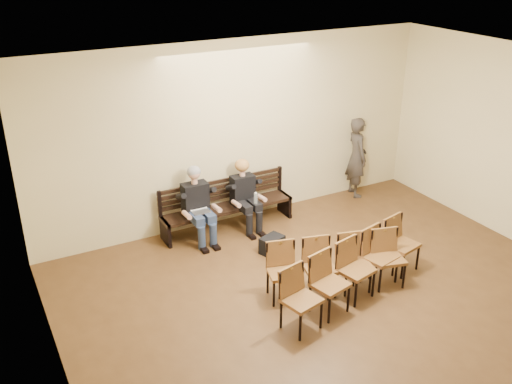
{
  "coord_description": "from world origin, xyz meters",
  "views": [
    {
      "loc": [
        -4.55,
        -4.18,
        5.13
      ],
      "look_at": [
        -0.12,
        4.05,
        0.93
      ],
      "focal_mm": 40.0,
      "sensor_mm": 36.0,
      "label": 1
    }
  ],
  "objects_px": {
    "seated_woman": "(245,197)",
    "passerby": "(357,151)",
    "chair_row_front": "(337,266)",
    "water_bottle": "(256,204)",
    "bag": "(272,245)",
    "bench": "(228,217)",
    "laptop": "(201,214)",
    "seated_man": "(198,204)",
    "chair_row_back": "(356,270)"
  },
  "relations": [
    {
      "from": "chair_row_front",
      "to": "chair_row_back",
      "type": "distance_m",
      "value": 0.31
    },
    {
      "from": "water_bottle",
      "to": "bag",
      "type": "xyz_separation_m",
      "value": [
        -0.12,
        -0.83,
        -0.41
      ]
    },
    {
      "from": "bag",
      "to": "seated_woman",
      "type": "bearing_deg",
      "value": 88.23
    },
    {
      "from": "laptop",
      "to": "chair_row_front",
      "type": "xyz_separation_m",
      "value": [
        1.23,
        -2.47,
        -0.11
      ]
    },
    {
      "from": "water_bottle",
      "to": "bag",
      "type": "bearing_deg",
      "value": -98.13
    },
    {
      "from": "water_bottle",
      "to": "chair_row_front",
      "type": "relative_size",
      "value": 0.11
    },
    {
      "from": "bag",
      "to": "laptop",
      "type": "bearing_deg",
      "value": 134.18
    },
    {
      "from": "seated_man",
      "to": "laptop",
      "type": "bearing_deg",
      "value": -88.67
    },
    {
      "from": "seated_man",
      "to": "chair_row_front",
      "type": "xyz_separation_m",
      "value": [
        1.23,
        -2.61,
        -0.25
      ]
    },
    {
      "from": "seated_woman",
      "to": "chair_row_front",
      "type": "bearing_deg",
      "value": -84.23
    },
    {
      "from": "bench",
      "to": "water_bottle",
      "type": "height_order",
      "value": "water_bottle"
    },
    {
      "from": "seated_woman",
      "to": "water_bottle",
      "type": "height_order",
      "value": "seated_woman"
    },
    {
      "from": "water_bottle",
      "to": "bench",
      "type": "bearing_deg",
      "value": 135.65
    },
    {
      "from": "chair_row_front",
      "to": "water_bottle",
      "type": "bearing_deg",
      "value": 109.11
    },
    {
      "from": "bench",
      "to": "bag",
      "type": "relative_size",
      "value": 6.28
    },
    {
      "from": "chair_row_front",
      "to": "chair_row_back",
      "type": "relative_size",
      "value": 0.77
    },
    {
      "from": "laptop",
      "to": "bag",
      "type": "distance_m",
      "value": 1.4
    },
    {
      "from": "bag",
      "to": "passerby",
      "type": "height_order",
      "value": "passerby"
    },
    {
      "from": "seated_woman",
      "to": "bag",
      "type": "distance_m",
      "value": 1.2
    },
    {
      "from": "bag",
      "to": "passerby",
      "type": "distance_m",
      "value": 3.22
    },
    {
      "from": "laptop",
      "to": "water_bottle",
      "type": "xyz_separation_m",
      "value": [
        1.05,
        -0.12,
        0.0
      ]
    },
    {
      "from": "bench",
      "to": "seated_woman",
      "type": "height_order",
      "value": "seated_woman"
    },
    {
      "from": "bag",
      "to": "chair_row_back",
      "type": "relative_size",
      "value": 0.14
    },
    {
      "from": "bag",
      "to": "passerby",
      "type": "xyz_separation_m",
      "value": [
        2.81,
        1.32,
        0.84
      ]
    },
    {
      "from": "laptop",
      "to": "bag",
      "type": "relative_size",
      "value": 0.76
    },
    {
      "from": "seated_woman",
      "to": "passerby",
      "type": "distance_m",
      "value": 2.81
    },
    {
      "from": "chair_row_front",
      "to": "seated_woman",
      "type": "bearing_deg",
      "value": 110.51
    },
    {
      "from": "seated_woman",
      "to": "passerby",
      "type": "relative_size",
      "value": 0.64
    },
    {
      "from": "seated_man",
      "to": "laptop",
      "type": "distance_m",
      "value": 0.2
    },
    {
      "from": "seated_man",
      "to": "chair_row_back",
      "type": "bearing_deg",
      "value": -64.23
    },
    {
      "from": "bench",
      "to": "water_bottle",
      "type": "distance_m",
      "value": 0.65
    },
    {
      "from": "bench",
      "to": "passerby",
      "type": "xyz_separation_m",
      "value": [
        3.09,
        0.1,
        0.77
      ]
    },
    {
      "from": "laptop",
      "to": "seated_man",
      "type": "bearing_deg",
      "value": 103.11
    },
    {
      "from": "water_bottle",
      "to": "passerby",
      "type": "height_order",
      "value": "passerby"
    },
    {
      "from": "seated_woman",
      "to": "passerby",
      "type": "xyz_separation_m",
      "value": [
        2.77,
        0.22,
        0.36
      ]
    },
    {
      "from": "passerby",
      "to": "chair_row_back",
      "type": "bearing_deg",
      "value": 155.16
    },
    {
      "from": "laptop",
      "to": "chair_row_front",
      "type": "relative_size",
      "value": 0.14
    },
    {
      "from": "bag",
      "to": "chair_row_back",
      "type": "distance_m",
      "value": 1.86
    },
    {
      "from": "bag",
      "to": "bench",
      "type": "bearing_deg",
      "value": 102.79
    },
    {
      "from": "seated_man",
      "to": "passerby",
      "type": "bearing_deg",
      "value": 3.36
    },
    {
      "from": "bench",
      "to": "bag",
      "type": "distance_m",
      "value": 1.25
    },
    {
      "from": "seated_man",
      "to": "passerby",
      "type": "height_order",
      "value": "passerby"
    },
    {
      "from": "passerby",
      "to": "chair_row_back",
      "type": "relative_size",
      "value": 0.69
    },
    {
      "from": "passerby",
      "to": "chair_row_front",
      "type": "height_order",
      "value": "passerby"
    },
    {
      "from": "seated_woman",
      "to": "bag",
      "type": "bearing_deg",
      "value": -91.77
    },
    {
      "from": "seated_man",
      "to": "water_bottle",
      "type": "height_order",
      "value": "seated_man"
    },
    {
      "from": "seated_woman",
      "to": "chair_row_front",
      "type": "distance_m",
      "value": 2.63
    },
    {
      "from": "seated_man",
      "to": "bench",
      "type": "bearing_deg",
      "value": 10.36
    },
    {
      "from": "passerby",
      "to": "chair_row_front",
      "type": "bearing_deg",
      "value": 150.81
    },
    {
      "from": "laptop",
      "to": "bag",
      "type": "height_order",
      "value": "laptop"
    }
  ]
}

